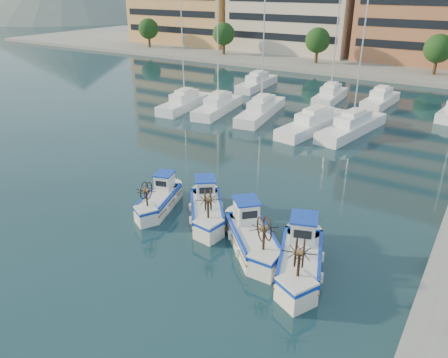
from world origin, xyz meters
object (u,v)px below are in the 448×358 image
fishing_boat_a (159,198)px  fishing_boat_c (251,235)px  fishing_boat_d (301,257)px  fishing_boat_b (207,207)px

fishing_boat_a → fishing_boat_c: fishing_boat_c is taller
fishing_boat_a → fishing_boat_d: (9.91, -1.41, 0.15)m
fishing_boat_d → fishing_boat_c: bearing=150.7°
fishing_boat_c → fishing_boat_d: 3.02m
fishing_boat_b → fishing_boat_d: 6.94m
fishing_boat_c → fishing_boat_d: (2.97, -0.53, 0.03)m
fishing_boat_c → fishing_boat_d: size_ratio=0.90×
fishing_boat_a → fishing_boat_d: fishing_boat_d is taller
fishing_boat_d → fishing_boat_b: bearing=145.5°
fishing_boat_a → fishing_boat_d: 10.01m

